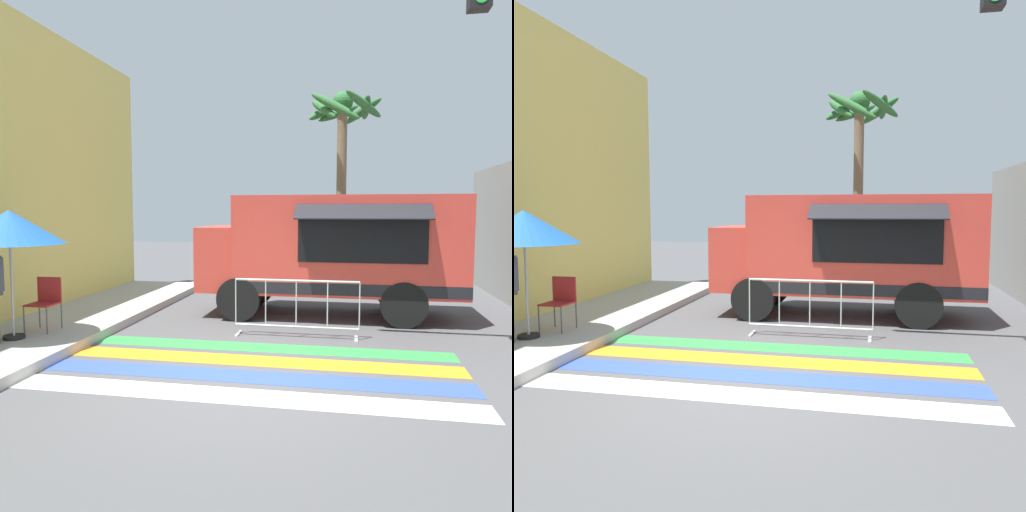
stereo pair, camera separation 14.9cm
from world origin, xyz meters
TOP-DOWN VIEW (x-y plane):
  - ground_plane at (0.00, 0.00)m, footprint 60.00×60.00m
  - crosswalk_painted at (0.00, 0.60)m, footprint 6.40×2.84m
  - food_truck at (0.98, 4.68)m, footprint 5.67×2.53m
  - patio_umbrella at (-4.13, 0.90)m, footprint 1.81×1.81m
  - folding_chair at (-3.98, 1.61)m, footprint 0.48×0.48m
  - barricade_front at (0.51, 2.59)m, footprint 2.33×0.44m
  - palm_tree at (1.20, 8.42)m, footprint 2.26×2.38m

SIDE VIEW (x-z plane):
  - ground_plane at x=0.00m, z-range 0.00..0.00m
  - crosswalk_painted at x=0.00m, z-range 0.00..0.01m
  - barricade_front at x=0.51m, z-range 0.00..1.08m
  - folding_chair at x=-3.98m, z-range 0.27..1.23m
  - food_truck at x=0.98m, z-range 0.19..2.87m
  - patio_umbrella at x=-4.13m, z-range 0.97..3.16m
  - palm_tree at x=1.20m, z-range 1.49..7.28m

